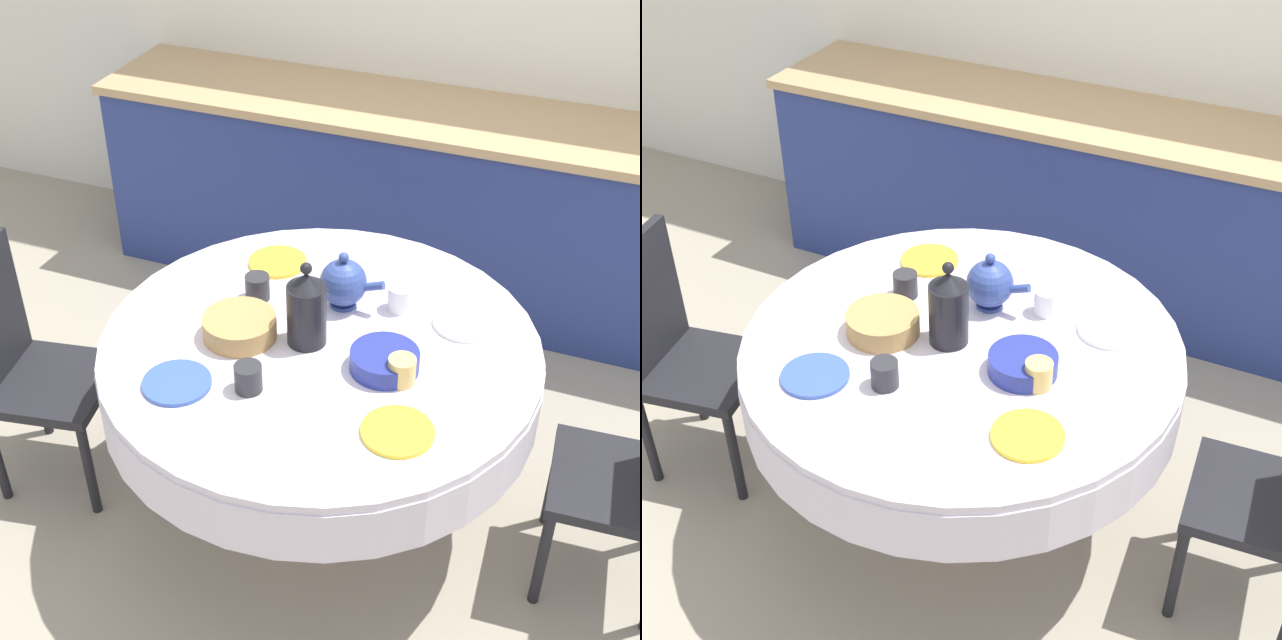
# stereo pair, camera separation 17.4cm
# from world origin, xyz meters

# --- Properties ---
(ground_plane) EXTENTS (12.00, 12.00, 0.00)m
(ground_plane) POSITION_xyz_m (0.00, 0.00, 0.00)
(ground_plane) COLOR #9E937F
(wall_back) EXTENTS (7.00, 0.05, 2.60)m
(wall_back) POSITION_xyz_m (0.00, 1.87, 1.30)
(wall_back) COLOR silver
(wall_back) RESTS_ON ground_plane
(kitchen_counter) EXTENTS (3.24, 0.64, 0.93)m
(kitchen_counter) POSITION_xyz_m (0.00, 1.54, 0.47)
(kitchen_counter) COLOR navy
(kitchen_counter) RESTS_ON ground_plane
(dining_table) EXTENTS (1.41, 1.41, 0.77)m
(dining_table) POSITION_xyz_m (0.00, 0.00, 0.64)
(dining_table) COLOR tan
(dining_table) RESTS_ON ground_plane
(chair_right) EXTENTS (0.47, 0.47, 0.94)m
(chair_right) POSITION_xyz_m (-1.03, -0.19, 0.52)
(chair_right) COLOR black
(chair_right) RESTS_ON ground_plane
(plate_near_left) EXTENTS (0.21, 0.21, 0.01)m
(plate_near_left) POSITION_xyz_m (-0.32, -0.36, 0.77)
(plate_near_left) COLOR #3856AD
(plate_near_left) RESTS_ON dining_table
(cup_near_left) EXTENTS (0.08, 0.08, 0.09)m
(cup_near_left) POSITION_xyz_m (-0.11, -0.30, 0.81)
(cup_near_left) COLOR #28282D
(cup_near_left) RESTS_ON dining_table
(plate_near_right) EXTENTS (0.21, 0.21, 0.01)m
(plate_near_right) POSITION_xyz_m (0.36, -0.32, 0.77)
(plate_near_right) COLOR yellow
(plate_near_right) RESTS_ON dining_table
(cup_near_right) EXTENTS (0.08, 0.08, 0.09)m
(cup_near_right) POSITION_xyz_m (0.30, -0.10, 0.81)
(cup_near_right) COLOR #DBB766
(cup_near_right) RESTS_ON dining_table
(plate_far_left) EXTENTS (0.21, 0.21, 0.01)m
(plate_far_left) POSITION_xyz_m (-0.31, 0.37, 0.77)
(plate_far_left) COLOR yellow
(plate_far_left) RESTS_ON dining_table
(cup_far_left) EXTENTS (0.08, 0.08, 0.09)m
(cup_far_left) POSITION_xyz_m (-0.28, 0.14, 0.81)
(cup_far_left) COLOR #28282D
(cup_far_left) RESTS_ON dining_table
(plate_far_right) EXTENTS (0.21, 0.21, 0.01)m
(plate_far_right) POSITION_xyz_m (0.41, 0.25, 0.77)
(plate_far_right) COLOR white
(plate_far_right) RESTS_ON dining_table
(cup_far_right) EXTENTS (0.08, 0.08, 0.09)m
(cup_far_right) POSITION_xyz_m (0.18, 0.26, 0.81)
(cup_far_right) COLOR white
(cup_far_right) RESTS_ON dining_table
(coffee_carafe) EXTENTS (0.13, 0.13, 0.29)m
(coffee_carafe) POSITION_xyz_m (-0.04, -0.02, 0.89)
(coffee_carafe) COLOR black
(coffee_carafe) RESTS_ON dining_table
(teapot) EXTENTS (0.22, 0.16, 0.21)m
(teapot) POSITION_xyz_m (0.01, 0.21, 0.86)
(teapot) COLOR #33478E
(teapot) RESTS_ON dining_table
(bread_basket) EXTENTS (0.24, 0.24, 0.07)m
(bread_basket) POSITION_xyz_m (-0.25, -0.07, 0.80)
(bread_basket) COLOR #AD844C
(bread_basket) RESTS_ON dining_table
(fruit_bowl) EXTENTS (0.21, 0.21, 0.06)m
(fruit_bowl) POSITION_xyz_m (0.23, -0.06, 0.80)
(fruit_bowl) COLOR navy
(fruit_bowl) RESTS_ON dining_table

